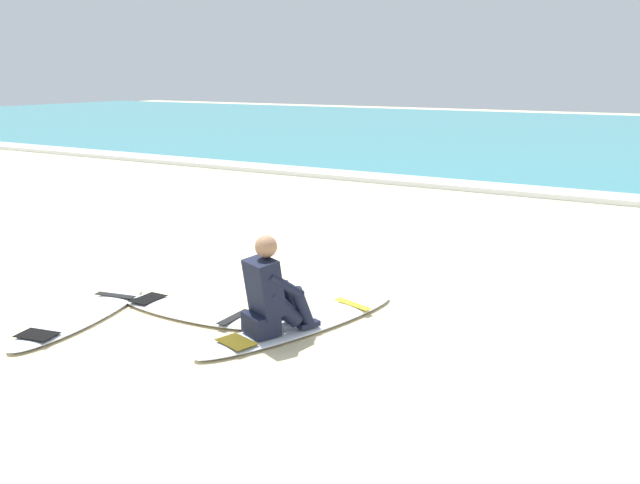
% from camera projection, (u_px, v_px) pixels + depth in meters
% --- Properties ---
extents(ground_plane, '(80.00, 80.00, 0.00)m').
position_uv_depth(ground_plane, '(249.00, 297.00, 7.54)').
color(ground_plane, beige).
extents(sea, '(80.00, 28.00, 0.10)m').
position_uv_depth(sea, '(585.00, 136.00, 25.96)').
color(sea, teal).
rests_on(sea, ground).
extents(breaking_foam, '(80.00, 0.90, 0.11)m').
position_uv_depth(breaking_foam, '(477.00, 187.00, 14.51)').
color(breaking_foam, white).
rests_on(breaking_foam, ground).
extents(surfboard_main, '(1.24, 2.57, 0.08)m').
position_uv_depth(surfboard_main, '(303.00, 324.00, 6.65)').
color(surfboard_main, silver).
rests_on(surfboard_main, ground).
extents(surfer_seated, '(0.59, 0.77, 0.95)m').
position_uv_depth(surfer_seated, '(272.00, 295.00, 6.28)').
color(surfer_seated, black).
rests_on(surfer_seated, surfboard_main).
extents(surfboard_spare_near, '(0.90, 2.08, 0.08)m').
position_uv_depth(surfboard_spare_near, '(82.00, 315.00, 6.88)').
color(surfboard_spare_near, silver).
rests_on(surfboard_spare_near, ground).
extents(surfboard_spare_far, '(1.95, 0.56, 0.08)m').
position_uv_depth(surfboard_spare_far, '(193.00, 311.00, 7.00)').
color(surfboard_spare_far, white).
rests_on(surfboard_spare_far, ground).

